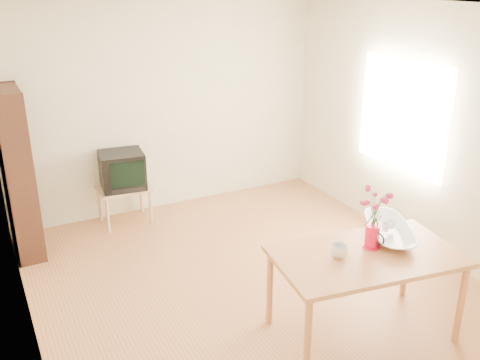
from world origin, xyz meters
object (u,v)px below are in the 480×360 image
pitcher (372,237)px  television (122,169)px  mug (339,251)px  table (366,262)px  bowl (391,209)px

pitcher → television: bearing=103.7°
pitcher → mug: pitcher is taller
mug → television: television is taller
table → pitcher: size_ratio=7.46×
table → television: 3.24m
table → mug: size_ratio=11.83×
pitcher → television: size_ratio=0.39×
mug → bowl: 0.65m
television → mug: bearing=-66.0°
pitcher → table: bearing=-153.9°
television → table: bearing=-62.4°
pitcher → bowl: 0.34m
bowl → pitcher: bearing=-159.3°
table → bowl: 0.53m
table → bowl: bearing=33.1°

